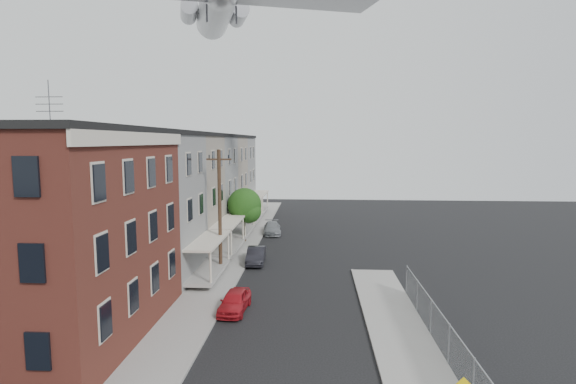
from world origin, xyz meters
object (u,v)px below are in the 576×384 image
object	(u,v)px
car_far	(272,228)
street_tree	(246,207)
car_near	(235,301)
car_mid	(256,255)
utility_pole	(220,210)

from	to	relation	value
car_far	street_tree	bearing A→B (deg)	-124.39
car_near	car_mid	bearing A→B (deg)	94.28
car_near	car_far	world-z (taller)	car_far
car_near	utility_pole	bearing A→B (deg)	111.35
car_far	utility_pole	bearing A→B (deg)	-106.59
car_mid	utility_pole	bearing A→B (deg)	-132.31
street_tree	car_near	size ratio (longest dim) A/B	1.47
utility_pole	street_tree	size ratio (longest dim) A/B	1.73
utility_pole	car_near	distance (m)	8.75
street_tree	car_mid	bearing A→B (deg)	-75.18
street_tree	car_near	xyz separation A→B (m)	(2.03, -17.30, -2.85)
car_mid	car_near	bearing A→B (deg)	-91.84
car_near	car_far	xyz separation A→B (m)	(0.08, 21.32, 0.01)
car_near	car_far	bearing A→B (deg)	93.37
utility_pole	car_mid	bearing A→B (deg)	50.21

